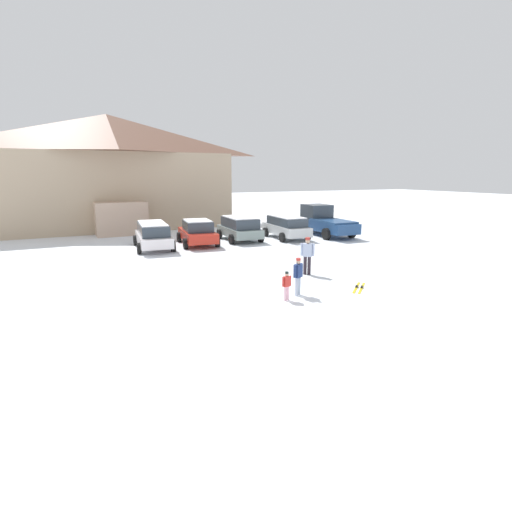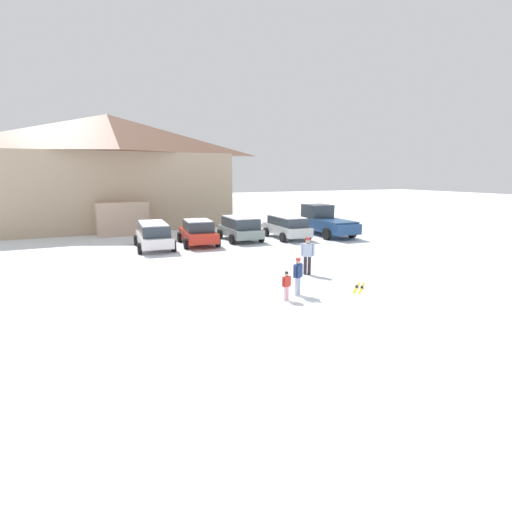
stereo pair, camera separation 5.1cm
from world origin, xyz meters
TOP-DOWN VIEW (x-y plane):
  - ground at (0.00, 0.00)m, footprint 160.00×160.00m
  - ski_lodge at (-4.34, 26.44)m, footprint 19.06×10.33m
  - parked_white_suv at (-3.22, 15.10)m, footprint 2.38×4.90m
  - parked_red_sedan at (-0.42, 15.29)m, footprint 2.50×4.43m
  - parked_grey_wagon at (2.62, 15.66)m, footprint 2.35×4.08m
  - parked_silver_wagon at (5.86, 15.08)m, footprint 2.25×4.41m
  - pickup_truck at (9.14, 15.44)m, footprint 2.48×5.98m
  - skier_teen_in_navy_coat at (-0.22, 3.33)m, footprint 0.47×0.34m
  - skier_child_in_red_jacket at (-0.89, 2.97)m, footprint 0.39×0.19m
  - skier_adult_in_blue_parka at (1.76, 5.85)m, footprint 0.52×0.43m
  - pair_of_skis at (2.46, 3.13)m, footprint 1.37×1.33m

SIDE VIEW (x-z plane):
  - ground at x=0.00m, z-range 0.00..0.00m
  - pair_of_skis at x=2.46m, z-range -0.02..0.06m
  - skier_child_in_red_jacket at x=-0.89m, z-range 0.07..1.12m
  - skier_teen_in_navy_coat at x=-0.22m, z-range 0.09..1.50m
  - parked_red_sedan at x=-0.42m, z-range 0.01..1.59m
  - parked_silver_wagon at x=5.86m, z-range 0.07..1.62m
  - parked_white_suv at x=-3.22m, z-range 0.07..1.64m
  - parked_grey_wagon at x=2.62m, z-range 0.07..1.67m
  - skier_adult_in_blue_parka at x=1.76m, z-range 0.11..1.78m
  - pickup_truck at x=9.14m, z-range -0.08..2.07m
  - ski_lodge at x=-4.34m, z-range 0.07..9.14m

